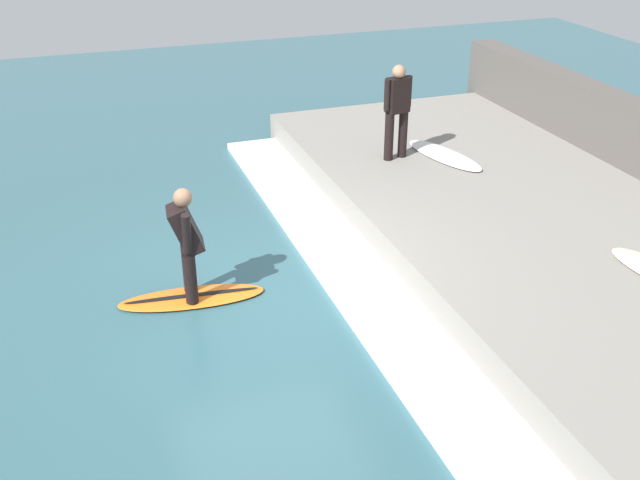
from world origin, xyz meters
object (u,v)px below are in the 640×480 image
object	(u,v)px
surfer_waiting_near	(397,107)
surfboard_waiting_near	(444,155)
surfer_riding	(186,238)
surfboard_riding	(192,297)

from	to	relation	value
surfer_waiting_near	surfboard_waiting_near	world-z (taller)	surfer_waiting_near
surfer_waiting_near	surfboard_waiting_near	xyz separation A→B (m)	(0.78, -0.22, -0.83)
surfer_riding	surfboard_riding	bearing A→B (deg)	0.00
surfer_waiting_near	surfer_riding	bearing A→B (deg)	-147.43
surfboard_riding	surfer_waiting_near	bearing A→B (deg)	32.57
surfboard_riding	surfer_riding	distance (m)	0.82
surfer_riding	surfboard_waiting_near	distance (m)	5.13
surfboard_riding	surfboard_waiting_near	distance (m)	5.14
surfboard_riding	surfboard_waiting_near	xyz separation A→B (m)	(4.61, 2.22, 0.48)
surfboard_riding	surfboard_waiting_near	size ratio (longest dim) A/B	1.04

